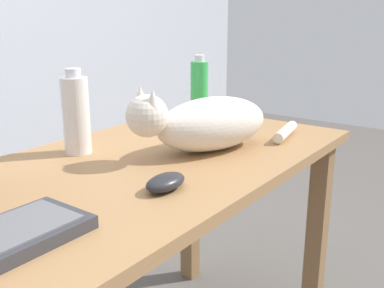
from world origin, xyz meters
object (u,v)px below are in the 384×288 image
at_px(computer_mouse, 166,182).
at_px(water_bottle, 199,89).
at_px(cat, 206,123).
at_px(spray_bottle, 76,114).

distance_m(computer_mouse, water_bottle, 0.74).
distance_m(cat, computer_mouse, 0.32).
bearing_deg(cat, spray_bottle, 129.88).
distance_m(cat, water_bottle, 0.43).
height_order(computer_mouse, water_bottle, water_bottle).
bearing_deg(spray_bottle, water_bottle, -0.95).
bearing_deg(cat, water_bottle, 38.17).
height_order(computer_mouse, spray_bottle, spray_bottle).
distance_m(water_bottle, spray_bottle, 0.57).
bearing_deg(water_bottle, computer_mouse, -150.23).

